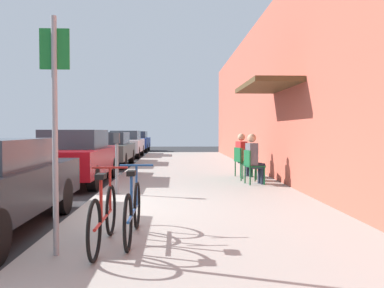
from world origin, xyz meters
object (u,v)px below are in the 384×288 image
object	(u,v)px
parked_car_1	(75,156)
parked_car_2	(109,149)
seated_patron_2	(243,153)
bicycle_0	(104,216)
seated_patron_0	(254,157)
cafe_chair_2	(241,160)
parked_car_3	(126,144)
parking_meter	(117,159)
cafe_chair_0	(252,164)
cafe_chair_1	(246,162)
parked_car_4	(136,141)
street_sign	(55,116)
bicycle_1	(133,211)

from	to	relation	value
parked_car_1	parked_car_2	distance (m)	5.65
parked_car_2	seated_patron_2	world-z (taller)	parked_car_2
bicycle_0	seated_patron_0	bearing A→B (deg)	61.87
cafe_chair_2	parked_car_3	bearing A→B (deg)	113.66
bicycle_0	seated_patron_2	size ratio (longest dim) A/B	1.33
parking_meter	cafe_chair_0	size ratio (longest dim) A/B	1.52
parked_car_1	cafe_chair_0	xyz separation A→B (m)	(4.76, -1.14, -0.15)
cafe_chair_1	cafe_chair_2	size ratio (longest dim) A/B	1.00
bicycle_0	cafe_chair_0	size ratio (longest dim) A/B	1.97
parked_car_4	seated_patron_2	size ratio (longest dim) A/B	3.41
parked_car_1	parking_meter	bearing A→B (deg)	-59.08
parked_car_2	street_sign	bearing A→B (deg)	-83.10
parked_car_3	parked_car_4	size ratio (longest dim) A/B	1.00
street_sign	cafe_chair_1	bearing A→B (deg)	63.10
parked_car_4	seated_patron_2	distance (m)	17.38
bicycle_1	cafe_chair_0	distance (m)	5.58
parked_car_3	bicycle_0	bearing A→B (deg)	-83.69
parked_car_1	seated_patron_0	xyz separation A→B (m)	(4.82, -1.13, 0.04)
bicycle_0	cafe_chair_0	distance (m)	6.01
parking_meter	bicycle_1	xyz separation A→B (m)	(0.72, -3.55, -0.41)
bicycle_1	cafe_chair_2	world-z (taller)	bicycle_1
bicycle_1	cafe_chair_1	xyz separation A→B (m)	(2.49, 5.82, 0.14)
parked_car_1	cafe_chair_0	distance (m)	4.89
seated_patron_2	bicycle_1	bearing A→B (deg)	-111.11
parking_meter	bicycle_1	world-z (taller)	parking_meter
parked_car_3	seated_patron_2	xyz separation A→B (m)	(4.82, -10.85, 0.05)
bicycle_1	seated_patron_2	size ratio (longest dim) A/B	1.33
seated_patron_2	parked_car_1	bearing A→B (deg)	-174.57
parked_car_2	bicycle_1	distance (m)	12.01
parked_car_2	cafe_chair_0	xyz separation A→B (m)	(4.76, -6.79, -0.11)
seated_patron_2	street_sign	bearing A→B (deg)	-114.73
bicycle_1	seated_patron_2	bearing A→B (deg)	68.89
bicycle_0	cafe_chair_2	world-z (taller)	bicycle_0
street_sign	parked_car_4	bearing A→B (deg)	93.59
parked_car_1	cafe_chair_0	bearing A→B (deg)	-13.46
parked_car_2	seated_patron_0	bearing A→B (deg)	-54.60
seated_patron_0	parking_meter	bearing A→B (deg)	-155.95
parked_car_3	cafe_chair_0	xyz separation A→B (m)	(4.76, -12.44, -0.14)
parked_car_3	bicycle_0	world-z (taller)	parked_car_3
bicycle_1	parked_car_1	bearing A→B (deg)	110.32
cafe_chair_1	cafe_chair_2	bearing A→B (deg)	90.03
parked_car_2	seated_patron_0	world-z (taller)	parked_car_2
parked_car_1	seated_patron_2	bearing A→B (deg)	5.43
parked_car_2	cafe_chair_2	size ratio (longest dim) A/B	5.06
parked_car_2	cafe_chair_1	bearing A→B (deg)	-51.43
parked_car_3	cafe_chair_1	xyz separation A→B (m)	(4.76, -11.62, -0.14)
seated_patron_2	parked_car_2	bearing A→B (deg)	132.86
parked_car_3	bicycle_1	xyz separation A→B (m)	(2.27, -17.44, -0.29)
parked_car_2	street_sign	size ratio (longest dim) A/B	1.69
cafe_chair_1	parking_meter	bearing A→B (deg)	-144.77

